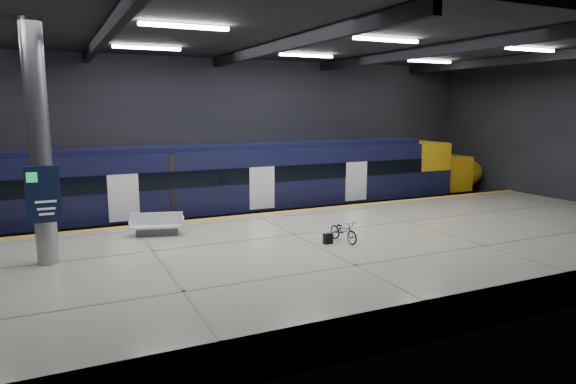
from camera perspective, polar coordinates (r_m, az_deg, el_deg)
ground at (r=19.57m, az=-0.55°, el=-7.21°), size 30.00×30.00×0.00m
room_shell at (r=18.75m, az=-0.58°, el=9.78°), size 30.10×16.10×8.05m
platform at (r=17.27m, az=2.94°, el=-7.60°), size 30.00×11.00×1.10m
safety_strip at (r=21.75m, az=-3.57°, el=-2.52°), size 30.00×0.40×0.01m
rails at (r=24.49m, az=-5.93°, el=-3.66°), size 30.00×1.52×0.16m
train at (r=24.00m, az=-6.85°, el=0.87°), size 29.40×2.84×3.79m
bench at (r=18.83m, az=-14.32°, el=-3.80°), size 2.00×1.23×0.82m
bicycle at (r=17.45m, az=6.20°, el=-4.32°), size 0.65×1.46×0.74m
pannier_bag at (r=17.20m, az=4.47°, el=-5.17°), size 0.30×0.19×0.35m
info_column at (r=16.06m, az=-25.87°, el=4.42°), size 0.90×0.78×6.90m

